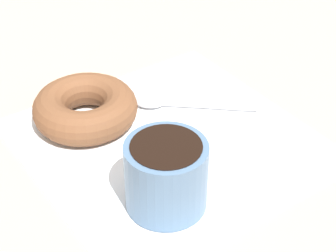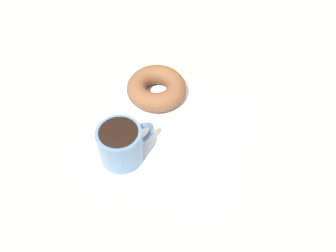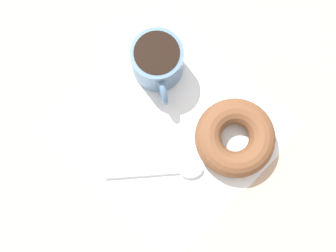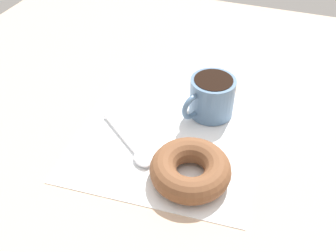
# 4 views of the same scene
# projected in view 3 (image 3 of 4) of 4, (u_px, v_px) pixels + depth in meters

# --- Properties ---
(ground_plane) EXTENTS (1.20, 1.20, 0.02)m
(ground_plane) POSITION_uv_depth(u_px,v_px,m) (194.00, 132.00, 0.73)
(ground_plane) COLOR tan
(napkin) EXTENTS (0.32, 0.32, 0.00)m
(napkin) POSITION_uv_depth(u_px,v_px,m) (168.00, 129.00, 0.71)
(napkin) COLOR white
(napkin) RESTS_ON ground_plane
(coffee_cup) EXTENTS (0.10, 0.08, 0.07)m
(coffee_cup) POSITION_uv_depth(u_px,v_px,m) (158.00, 61.00, 0.69)
(coffee_cup) COLOR slate
(coffee_cup) RESTS_ON napkin
(donut) EXTENTS (0.12, 0.12, 0.04)m
(donut) POSITION_uv_depth(u_px,v_px,m) (235.00, 138.00, 0.69)
(donut) COLOR brown
(donut) RESTS_ON napkin
(spoon) EXTENTS (0.10, 0.13, 0.01)m
(spoon) POSITION_uv_depth(u_px,v_px,m) (176.00, 172.00, 0.70)
(spoon) COLOR silver
(spoon) RESTS_ON napkin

